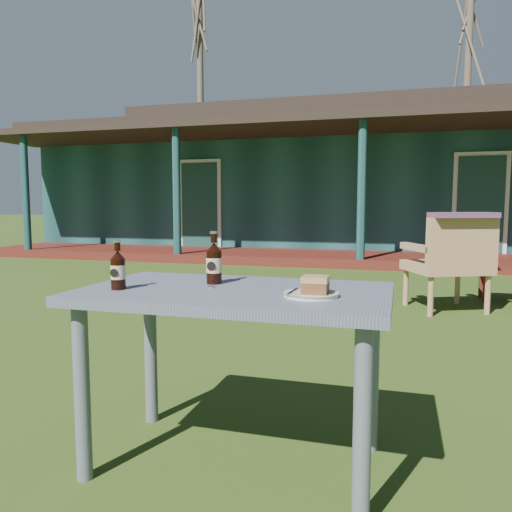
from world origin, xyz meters
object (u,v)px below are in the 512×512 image
(plate, at_px, (311,294))
(armchair_left, at_px, (451,259))
(cafe_table, at_px, (235,314))
(side_table, at_px, (509,270))
(cola_bottle_near, at_px, (214,263))
(cola_bottle_far, at_px, (118,270))
(cake_slice, at_px, (315,285))

(plate, relative_size, armchair_left, 0.22)
(plate, xyz_separation_m, armchair_left, (0.79, 3.41, -0.21))
(plate, height_order, armchair_left, armchair_left)
(cafe_table, height_order, side_table, cafe_table)
(plate, distance_m, cola_bottle_near, 0.48)
(cola_bottle_near, relative_size, armchair_left, 0.24)
(cafe_table, bearing_deg, plate, -13.10)
(plate, relative_size, cola_bottle_near, 0.93)
(cafe_table, bearing_deg, cola_bottle_near, 141.45)
(cafe_table, relative_size, cola_bottle_far, 6.22)
(side_table, bearing_deg, armchair_left, -132.46)
(side_table, bearing_deg, cola_bottle_far, -117.57)
(cafe_table, xyz_separation_m, cola_bottle_far, (-0.43, -0.14, 0.18))
(plate, bearing_deg, cafe_table, 166.90)
(cafe_table, height_order, cola_bottle_near, cola_bottle_near)
(side_table, bearing_deg, cola_bottle_near, -115.42)
(armchair_left, relative_size, side_table, 1.55)
(cola_bottle_far, relative_size, armchair_left, 0.21)
(cola_bottle_far, bearing_deg, cake_slice, 3.83)
(cafe_table, xyz_separation_m, side_table, (1.76, 4.06, -0.28))
(armchair_left, bearing_deg, cola_bottle_near, -110.72)
(plate, bearing_deg, armchair_left, 77.03)
(cola_bottle_near, bearing_deg, side_table, 64.58)
(cafe_table, relative_size, cola_bottle_near, 5.46)
(cake_slice, relative_size, armchair_left, 0.10)
(cafe_table, relative_size, armchair_left, 1.29)
(cafe_table, xyz_separation_m, cake_slice, (0.33, -0.09, 0.15))
(plate, height_order, side_table, plate)
(side_table, bearing_deg, cafe_table, -113.41)
(cake_slice, bearing_deg, cafe_table, 165.50)
(armchair_left, bearing_deg, cafe_table, -108.25)
(cake_slice, relative_size, side_table, 0.15)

